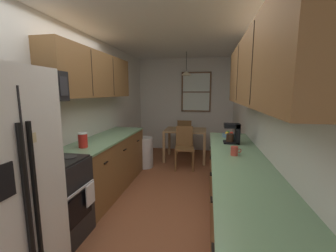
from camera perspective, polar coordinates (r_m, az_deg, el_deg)
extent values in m
plane|color=brown|center=(3.86, 0.08, -16.12)|extent=(12.00, 12.00, 0.00)
cube|color=silver|center=(3.98, -19.41, 3.27)|extent=(0.10, 9.00, 2.55)
cube|color=silver|center=(3.53, 22.21, 2.45)|extent=(0.10, 9.00, 2.55)
cube|color=silver|center=(6.13, 4.61, 5.55)|extent=(4.40, 0.10, 2.55)
cube|color=white|center=(3.62, 0.09, 24.24)|extent=(4.40, 9.00, 0.08)
cube|color=black|center=(1.88, -32.68, -16.97)|extent=(0.01, 0.01, 1.64)
cube|color=black|center=(1.84, -33.23, -17.51)|extent=(0.02, 0.02, 1.17)
cube|color=black|center=(1.90, -31.50, -16.63)|extent=(0.02, 0.02, 1.17)
cube|color=black|center=(1.68, -37.46, -11.72)|extent=(0.01, 0.15, 0.22)
cube|color=beige|center=(1.80, -32.05, -2.67)|extent=(0.01, 0.05, 0.07)
cube|color=black|center=(2.78, -27.95, -17.32)|extent=(0.62, 0.60, 0.90)
cube|color=black|center=(2.62, -22.17, -19.29)|extent=(0.01, 0.42, 0.30)
cube|color=silver|center=(2.52, -21.97, -15.18)|extent=(0.02, 0.48, 0.02)
cube|color=black|center=(2.62, -28.68, -8.20)|extent=(0.59, 0.57, 0.02)
cube|color=black|center=(2.78, -33.33, -5.72)|extent=(0.06, 0.60, 0.20)
cylinder|color=#2D2D2D|center=(2.61, -32.94, -8.25)|extent=(0.15, 0.15, 0.01)
cylinder|color=#2D2D2D|center=(2.80, -29.25, -6.87)|extent=(0.15, 0.15, 0.01)
cylinder|color=#2D2D2D|center=(2.43, -28.08, -9.06)|extent=(0.15, 0.15, 0.01)
cylinder|color=#2D2D2D|center=(2.63, -24.51, -7.49)|extent=(0.15, 0.15, 0.01)
cube|color=black|center=(2.60, -32.07, 8.99)|extent=(0.38, 0.61, 0.32)
cube|color=black|center=(2.43, -29.62, 9.29)|extent=(0.01, 0.36, 0.21)
cube|color=#2D2D33|center=(2.64, -25.85, 9.43)|extent=(0.01, 0.12, 0.21)
cube|color=brown|center=(3.83, -15.56, -9.65)|extent=(0.60, 2.03, 0.87)
cube|color=#7AA87A|center=(3.71, -15.85, -3.04)|extent=(0.63, 2.05, 0.03)
cube|color=black|center=(3.04, -16.06, -9.31)|extent=(0.02, 0.10, 0.01)
cube|color=black|center=(3.63, -11.28, -6.15)|extent=(0.02, 0.10, 0.01)
cube|color=black|center=(4.24, -7.90, -3.86)|extent=(0.02, 0.10, 0.01)
cube|color=brown|center=(3.67, -18.90, 12.60)|extent=(0.32, 2.13, 0.69)
cube|color=#2D2319|center=(3.28, -19.42, 13.06)|extent=(0.01, 0.01, 0.63)
cube|color=#2D2319|center=(3.91, -14.19, 12.55)|extent=(0.01, 0.01, 0.63)
cube|color=brown|center=(2.73, 17.99, -17.58)|extent=(0.60, 3.07, 0.87)
cube|color=#7AA87A|center=(2.56, 18.48, -8.51)|extent=(0.63, 3.09, 0.03)
cube|color=black|center=(1.52, 11.85, -29.22)|extent=(0.02, 0.10, 0.01)
cube|color=black|center=(2.04, 11.48, -18.52)|extent=(0.02, 0.10, 0.01)
cube|color=black|center=(2.60, 11.28, -12.29)|extent=(0.02, 0.10, 0.01)
cube|color=black|center=(3.18, 11.16, -8.31)|extent=(0.02, 0.10, 0.01)
cube|color=black|center=(3.77, 11.08, -5.57)|extent=(0.02, 0.10, 0.01)
cube|color=brown|center=(2.44, 23.16, 13.67)|extent=(0.32, 2.77, 0.73)
cube|color=#2D2319|center=(1.96, 21.31, 15.11)|extent=(0.01, 0.01, 0.67)
cube|color=#2D2319|center=(2.86, 17.87, 13.14)|extent=(0.01, 0.01, 0.67)
cube|color=#A87F51|center=(5.21, 4.66, -1.09)|extent=(0.98, 0.75, 0.03)
cube|color=#A87F51|center=(5.02, -1.08, -5.80)|extent=(0.06, 0.06, 0.71)
cube|color=#A87F51|center=(4.92, 9.57, -6.22)|extent=(0.06, 0.06, 0.71)
cube|color=#A87F51|center=(5.68, 0.34, -4.05)|extent=(0.06, 0.06, 0.71)
cube|color=#A87F51|center=(5.60, 9.70, -4.38)|extent=(0.06, 0.06, 0.71)
cube|color=brown|center=(4.63, 4.35, -5.92)|extent=(0.45, 0.45, 0.04)
cube|color=brown|center=(4.75, 4.34, -2.73)|extent=(0.37, 0.08, 0.45)
cylinder|color=brown|center=(4.53, 6.69, -9.38)|extent=(0.04, 0.04, 0.43)
cylinder|color=brown|center=(4.52, 2.02, -9.36)|extent=(0.04, 0.04, 0.43)
cylinder|color=brown|center=(4.87, 6.44, -8.04)|extent=(0.04, 0.04, 0.43)
cylinder|color=brown|center=(4.87, 2.11, -8.01)|extent=(0.04, 0.04, 0.43)
cube|color=brown|center=(5.91, 4.52, -2.65)|extent=(0.40, 0.40, 0.04)
cube|color=brown|center=(5.69, 4.34, -0.79)|extent=(0.37, 0.04, 0.45)
cylinder|color=brown|center=(6.16, 3.01, -4.39)|extent=(0.04, 0.04, 0.43)
cylinder|color=brown|center=(6.12, 6.40, -4.52)|extent=(0.04, 0.04, 0.43)
cylinder|color=brown|center=(5.81, 2.49, -5.20)|extent=(0.04, 0.04, 0.43)
cylinder|color=brown|center=(5.77, 6.08, -5.35)|extent=(0.04, 0.04, 0.43)
cylinder|color=black|center=(5.18, 4.90, 16.68)|extent=(0.01, 0.01, 0.43)
cone|color=beige|center=(5.15, 4.86, 13.76)|extent=(0.25, 0.25, 0.10)
sphere|color=white|center=(5.15, 4.86, 13.98)|extent=(0.06, 0.06, 0.06)
cube|color=brown|center=(6.03, 7.44, 8.89)|extent=(0.80, 0.04, 1.08)
cube|color=silver|center=(6.01, 7.44, 8.89)|extent=(0.72, 0.01, 1.00)
cube|color=brown|center=(6.01, 7.43, 8.89)|extent=(0.72, 0.02, 0.03)
cylinder|color=silver|center=(4.78, -6.13, -6.92)|extent=(0.36, 0.36, 0.66)
cylinder|color=red|center=(3.10, -21.56, -3.63)|extent=(0.12, 0.12, 0.18)
cylinder|color=white|center=(3.08, -21.67, -1.82)|extent=(0.12, 0.12, 0.02)
cube|color=white|center=(2.68, -19.84, -16.58)|extent=(0.02, 0.16, 0.24)
cube|color=black|center=(3.27, 16.36, -4.17)|extent=(0.22, 0.18, 0.02)
cube|color=black|center=(3.25, 17.86, -1.94)|extent=(0.06, 0.18, 0.29)
cube|color=black|center=(3.23, 16.55, 0.08)|extent=(0.22, 0.18, 0.06)
cylinder|color=#331E14|center=(3.25, 16.06, -3.01)|extent=(0.11, 0.11, 0.11)
cylinder|color=#BF3F33|center=(2.66, 17.12, -6.31)|extent=(0.08, 0.08, 0.10)
torus|color=#BF3F33|center=(2.66, 18.30, -6.22)|extent=(0.05, 0.01, 0.05)
cylinder|color=#597F9E|center=(3.71, 15.72, -2.33)|extent=(0.21, 0.21, 0.06)
cylinder|color=black|center=(3.71, 15.73, -2.10)|extent=(0.17, 0.17, 0.03)
sphere|color=red|center=(3.70, 16.45, -1.88)|extent=(0.06, 0.06, 0.06)
sphere|color=green|center=(3.75, 15.51, -1.70)|extent=(0.06, 0.06, 0.06)
sphere|color=yellow|center=(3.67, 15.29, -1.91)|extent=(0.06, 0.06, 0.06)
cylinder|color=#4C7299|center=(5.17, 4.70, -0.65)|extent=(0.21, 0.21, 0.06)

